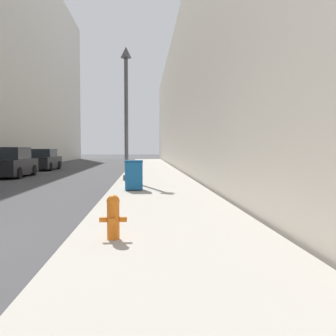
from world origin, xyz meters
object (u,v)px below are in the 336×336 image
(parked_sedan_far, at_px, (44,160))
(fire_hydrant, at_px, (113,216))
(lamppost, at_px, (126,98))
(parked_sedan_near, at_px, (10,164))
(trash_bin, at_px, (134,175))

(parked_sedan_far, bearing_deg, fire_hydrant, -72.69)
(lamppost, bearing_deg, fire_hydrant, -88.38)
(fire_hydrant, xyz_separation_m, parked_sedan_near, (-7.14, 15.76, 0.24))
(fire_hydrant, relative_size, parked_sedan_far, 0.16)
(fire_hydrant, xyz_separation_m, trash_bin, (0.14, 7.23, 0.17))
(fire_hydrant, distance_m, lamppost, 11.75)
(parked_sedan_near, bearing_deg, fire_hydrant, -65.64)
(trash_bin, height_order, lamppost, lamppost)
(parked_sedan_far, bearing_deg, parked_sedan_near, -89.72)
(fire_hydrant, relative_size, trash_bin, 0.68)
(parked_sedan_near, xyz_separation_m, parked_sedan_far, (-0.04, 7.25, -0.04))
(fire_hydrant, bearing_deg, parked_sedan_far, 107.31)
(lamppost, bearing_deg, trash_bin, -83.56)
(fire_hydrant, bearing_deg, lamppost, 91.62)
(lamppost, bearing_deg, parked_sedan_far, 120.22)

